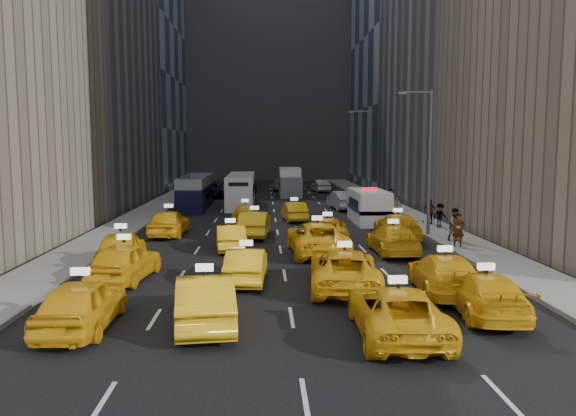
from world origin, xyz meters
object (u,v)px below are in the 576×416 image
at_px(taxi_0, 82,304).
at_px(city_bus, 241,190).
at_px(double_decker, 196,193).
at_px(taxi_3, 485,294).
at_px(taxi_2, 397,311).
at_px(nypd_van, 369,207).
at_px(taxi_1, 205,300).
at_px(pedestrian_0, 458,230).
at_px(box_truck, 290,182).

bearing_deg(taxi_0, city_bus, -95.53).
bearing_deg(taxi_0, double_decker, -88.96).
bearing_deg(taxi_3, taxi_2, 34.05).
xyz_separation_m(nypd_van, double_decker, (-13.72, 9.86, 0.25)).
bearing_deg(taxi_2, taxi_0, -3.87).
bearing_deg(taxi_0, nypd_van, -119.55).
relative_size(taxi_1, pedestrian_0, 2.75).
bearing_deg(taxi_0, box_truck, -100.56).
height_order(nypd_van, double_decker, double_decker).
height_order(taxi_2, taxi_3, taxi_2).
height_order(taxi_2, double_decker, double_decker).
bearing_deg(taxi_3, box_truck, -78.96).
xyz_separation_m(double_decker, pedestrian_0, (16.64, -20.37, -0.35)).
relative_size(nypd_van, pedestrian_0, 3.32).
bearing_deg(double_decker, taxi_3, -74.99).
bearing_deg(taxi_2, nypd_van, -96.77).
bearing_deg(taxi_3, pedestrian_0, -100.06).
relative_size(taxi_0, box_truck, 0.67).
relative_size(taxi_1, nypd_van, 0.83).
height_order(taxi_1, double_decker, double_decker).
relative_size(double_decker, box_truck, 1.43).
bearing_deg(taxi_2, city_bus, -78.47).
xyz_separation_m(taxi_0, pedestrian_0, (16.22, 12.65, 0.25)).
distance_m(taxi_2, box_truck, 45.68).
bearing_deg(nypd_van, box_truck, 104.21).
relative_size(taxi_1, taxi_3, 1.01).
bearing_deg(nypd_van, city_bus, 131.69).
xyz_separation_m(taxi_2, double_decker, (-10.00, 34.00, 0.66)).
xyz_separation_m(taxi_1, city_bus, (-0.21, 34.60, 0.62)).
xyz_separation_m(nypd_van, city_bus, (-9.73, 11.66, 0.29)).
bearing_deg(nypd_van, taxi_1, -110.72).
bearing_deg(box_truck, city_bus, -109.12).
bearing_deg(taxi_3, taxi_0, 9.22).
height_order(nypd_van, city_bus, city_bus).
distance_m(taxi_0, box_truck, 45.50).
bearing_deg(city_bus, taxi_2, -82.53).
xyz_separation_m(city_bus, box_truck, (5.02, 9.86, 0.07)).
bearing_deg(taxi_1, pedestrian_0, -141.89).
xyz_separation_m(taxi_3, pedestrian_0, (3.22, 11.75, 0.34)).
bearing_deg(box_truck, pedestrian_0, -68.73).
height_order(taxi_2, nypd_van, nypd_van).
distance_m(taxi_2, nypd_van, 24.42).
height_order(taxi_0, taxi_1, taxi_1).
height_order(city_bus, pedestrian_0, city_bus).
bearing_deg(taxi_1, taxi_0, -3.49).
height_order(taxi_3, double_decker, double_decker).
relative_size(nypd_van, box_truck, 0.86).
bearing_deg(nypd_van, pedestrian_0, -72.59).
bearing_deg(taxi_1, nypd_van, -119.39).
bearing_deg(taxi_2, box_truck, -86.76).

